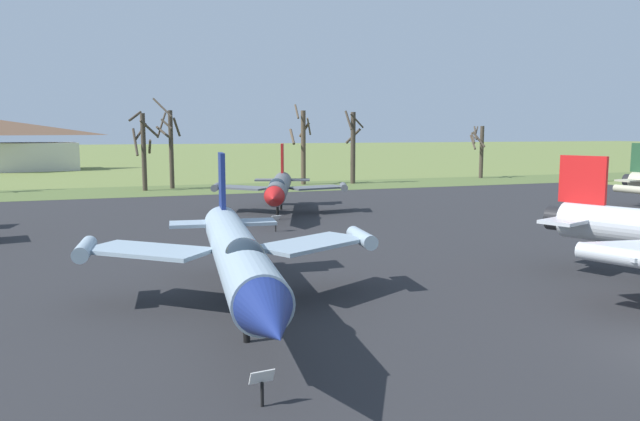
{
  "coord_description": "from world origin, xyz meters",
  "views": [
    {
      "loc": [
        -15.4,
        -11.89,
        6.32
      ],
      "look_at": [
        -3.34,
        22.23,
        1.61
      ],
      "focal_mm": 34.26,
      "sensor_mm": 36.0,
      "label": 1
    }
  ],
  "objects_px": {
    "jet_fighter_rear_center": "(237,253)",
    "info_placard_rear_right": "(276,221)",
    "visitor_building": "(0,146)",
    "jet_fighter_rear_right": "(279,187)",
    "info_placard_rear_center": "(262,384)"
  },
  "relations": [
    {
      "from": "jet_fighter_rear_center",
      "to": "info_placard_rear_right",
      "type": "bearing_deg",
      "value": 70.62
    },
    {
      "from": "jet_fighter_rear_center",
      "to": "info_placard_rear_right",
      "type": "distance_m",
      "value": 17.9
    },
    {
      "from": "visitor_building",
      "to": "jet_fighter_rear_center",
      "type": "bearing_deg",
      "value": -77.57
    },
    {
      "from": "visitor_building",
      "to": "jet_fighter_rear_right",
      "type": "bearing_deg",
      "value": -66.68
    },
    {
      "from": "info_placard_rear_center",
      "to": "jet_fighter_rear_right",
      "type": "xyz_separation_m",
      "value": [
        9.13,
        31.1,
        1.57
      ]
    },
    {
      "from": "jet_fighter_rear_right",
      "to": "info_placard_rear_right",
      "type": "xyz_separation_m",
      "value": [
        -2.32,
        -7.45,
        -1.43
      ]
    },
    {
      "from": "info_placard_rear_right",
      "to": "info_placard_rear_center",
      "type": "bearing_deg",
      "value": -106.05
    },
    {
      "from": "jet_fighter_rear_right",
      "to": "visitor_building",
      "type": "relative_size",
      "value": 0.59
    },
    {
      "from": "jet_fighter_rear_center",
      "to": "jet_fighter_rear_right",
      "type": "relative_size",
      "value": 1.13
    },
    {
      "from": "info_placard_rear_center",
      "to": "visitor_building",
      "type": "distance_m",
      "value": 97.52
    },
    {
      "from": "info_placard_rear_center",
      "to": "visitor_building",
      "type": "xyz_separation_m",
      "value": [
        -18.69,
        95.65,
        3.41
      ]
    },
    {
      "from": "visitor_building",
      "to": "info_placard_rear_center",
      "type": "bearing_deg",
      "value": -78.94
    },
    {
      "from": "jet_fighter_rear_center",
      "to": "visitor_building",
      "type": "relative_size",
      "value": 0.67
    },
    {
      "from": "jet_fighter_rear_center",
      "to": "jet_fighter_rear_right",
      "type": "height_order",
      "value": "jet_fighter_rear_center"
    },
    {
      "from": "jet_fighter_rear_center",
      "to": "visitor_building",
      "type": "xyz_separation_m",
      "value": [
        -19.58,
        88.82,
        1.73
      ]
    }
  ]
}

